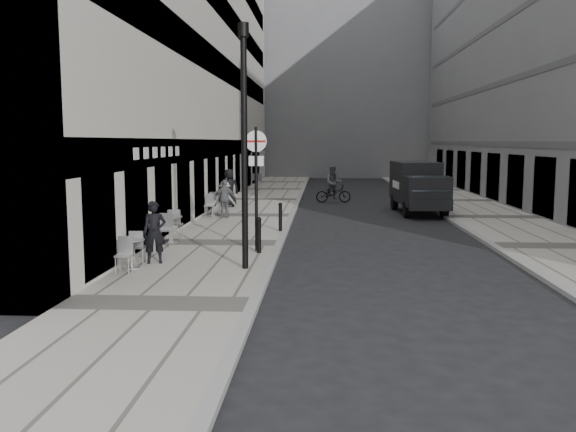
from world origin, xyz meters
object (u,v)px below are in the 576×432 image
object	(u,v)px
sign_post	(256,172)
panel_van	(418,185)
cyclist	(333,188)
lamppost	(244,135)
walking_man	(155,232)

from	to	relation	value
sign_post	panel_van	world-z (taller)	sign_post
sign_post	cyclist	xyz separation A→B (m)	(2.60, 16.17, -1.70)
lamppost	cyclist	size ratio (longest dim) A/B	2.97
sign_post	cyclist	world-z (taller)	sign_post
cyclist	walking_man	bearing A→B (deg)	-112.50
walking_man	sign_post	xyz separation A→B (m)	(2.58, 2.08, 1.55)
lamppost	cyclist	xyz separation A→B (m)	(2.61, 18.80, -2.80)
lamppost	sign_post	bearing A→B (deg)	89.72
lamppost	cyclist	distance (m)	19.19
walking_man	lamppost	bearing A→B (deg)	-28.16
panel_van	cyclist	size ratio (longest dim) A/B	2.52
panel_van	cyclist	xyz separation A→B (m)	(-3.98, 4.93, -0.56)
walking_man	cyclist	distance (m)	18.98
sign_post	lamppost	distance (m)	2.85
lamppost	cyclist	world-z (taller)	lamppost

